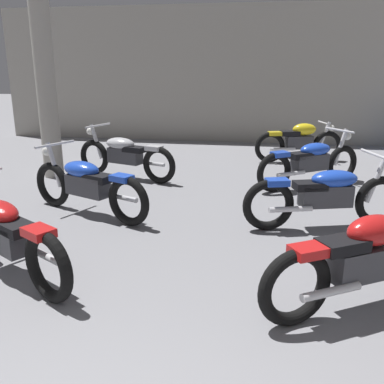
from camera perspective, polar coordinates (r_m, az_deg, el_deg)
The scene contains 9 objects.
back_wall at distance 11.89m, azimuth 5.88°, elevation 15.41°, with size 13.25×0.24×3.60m, color #9E998E.
support_pillar at distance 8.33m, azimuth -19.04°, elevation 12.78°, with size 0.36×0.36×3.20m, color #9E998E.
motorcycle_left_row_1 at distance 4.56m, azimuth -24.02°, elevation -5.10°, with size 1.93×1.20×0.97m.
motorcycle_left_row_2 at distance 6.06m, azimuth -14.00°, elevation 1.05°, with size 2.03×1.05×0.97m.
motorcycle_left_row_3 at distance 7.98m, azimuth -9.10°, elevation 5.00°, with size 2.09×0.93×0.97m.
motorcycle_right_row_1 at distance 3.88m, azimuth 21.99°, elevation -8.52°, with size 1.74×1.11×0.88m.
motorcycle_right_row_2 at distance 5.68m, azimuth 17.72°, elevation -0.30°, with size 2.11×0.88×0.97m.
motorcycle_right_row_3 at distance 7.60m, azimuth 15.72°, elevation 4.01°, with size 1.83×1.35×0.97m.
motorcycle_right_row_4 at distance 9.59m, azimuth 14.31°, elevation 6.67°, with size 1.92×0.72×0.88m.
Camera 1 is at (0.83, -0.43, 2.02)m, focal length 39.51 mm.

